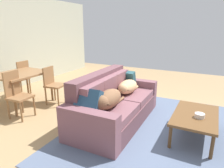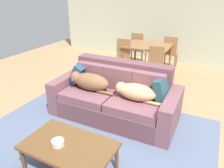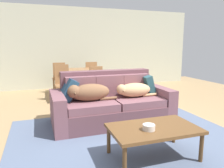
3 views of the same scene
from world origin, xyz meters
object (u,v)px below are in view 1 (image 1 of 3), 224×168
at_px(dining_chair_near_left, 17,93).
at_px(dining_chair_near_right, 53,83).
at_px(throw_pillow_by_right_arm, 127,80).
at_px(dining_table, 20,76).
at_px(bowl_on_coffee_table, 200,116).
at_px(coffee_table, 195,117).
at_px(couch, 113,104).
at_px(throw_pillow_by_left_arm, 88,102).
at_px(dog_on_right_cushion, 127,87).
at_px(dog_on_left_cushion, 108,99).
at_px(dining_chair_far_right, 21,76).

height_order(dining_chair_near_left, dining_chair_near_right, dining_chair_near_left).
xyz_separation_m(throw_pillow_by_right_arm, dining_table, (-0.99, 2.25, 0.04)).
distance_m(bowl_on_coffee_table, dining_chair_near_right, 3.23).
xyz_separation_m(coffee_table, dining_chair_near_right, (0.10, 3.16, 0.13)).
bearing_deg(couch, bowl_on_coffee_table, -91.82).
distance_m(couch, dining_chair_near_left, 1.94).
xyz_separation_m(throw_pillow_by_left_arm, throw_pillow_by_right_arm, (1.58, 0.03, -0.01)).
height_order(dog_on_right_cushion, throw_pillow_by_right_arm, throw_pillow_by_right_arm).
relative_size(dog_on_left_cushion, dining_chair_near_right, 0.98).
height_order(throw_pillow_by_left_arm, coffee_table, throw_pillow_by_left_arm).
height_order(coffee_table, dining_chair_near_right, dining_chair_near_right).
distance_m(bowl_on_coffee_table, dining_table, 3.85).
height_order(dog_on_left_cushion, throw_pillow_by_right_arm, throw_pillow_by_right_arm).
distance_m(dog_on_left_cushion, dining_chair_near_right, 1.95).
xyz_separation_m(dining_chair_near_left, dining_chair_near_right, (0.90, -0.10, -0.01)).
relative_size(throw_pillow_by_left_arm, dining_table, 0.36).
xyz_separation_m(throw_pillow_by_left_arm, dining_chair_near_right, (0.97, 1.66, -0.15)).
bearing_deg(dining_table, dining_chair_near_left, -134.63).
bearing_deg(throw_pillow_by_left_arm, dining_chair_far_right, 69.83).
distance_m(coffee_table, dining_table, 3.80).
relative_size(couch, dining_chair_far_right, 2.37).
height_order(dog_on_right_cushion, dining_chair_near_right, dining_chair_near_right).
bearing_deg(dining_table, throw_pillow_by_right_arm, -66.12).
distance_m(coffee_table, dining_chair_far_right, 4.36).
bearing_deg(dining_chair_near_left, couch, -72.73).
height_order(coffee_table, bowl_on_coffee_table, bowl_on_coffee_table).
height_order(throw_pillow_by_right_arm, coffee_table, throw_pillow_by_right_arm).
distance_m(throw_pillow_by_right_arm, dining_table, 2.46).
relative_size(coffee_table, dining_chair_near_right, 1.26).
bearing_deg(throw_pillow_by_left_arm, couch, -2.88).
bearing_deg(dining_chair_near_left, dog_on_right_cushion, -64.17).
relative_size(bowl_on_coffee_table, dining_chair_far_right, 0.16).
relative_size(throw_pillow_by_right_arm, dining_chair_near_left, 0.41).
bearing_deg(coffee_table, bowl_on_coffee_table, -148.34).
distance_m(coffee_table, dining_chair_near_left, 3.36).
relative_size(dining_table, dining_chair_near_right, 1.28).
bearing_deg(throw_pillow_by_right_arm, coffee_table, -114.66).
relative_size(coffee_table, bowl_on_coffee_table, 7.32).
xyz_separation_m(dog_on_right_cushion, dining_chair_near_left, (-1.12, 1.91, -0.09)).
bearing_deg(dining_table, bowl_on_coffee_table, -87.20).
height_order(dog_on_right_cushion, dining_chair_far_right, dining_chair_far_right).
bearing_deg(dog_on_right_cushion, throw_pillow_by_right_arm, 24.33).
bearing_deg(dining_table, dog_on_right_cushion, -75.95).
distance_m(dog_on_left_cushion, dining_table, 2.47).
bearing_deg(dining_chair_near_right, throw_pillow_by_right_arm, -76.66).
relative_size(dog_on_right_cushion, coffee_table, 0.72).
bearing_deg(dining_chair_near_left, dining_chair_near_right, -10.88).
bearing_deg(bowl_on_coffee_table, dining_table, 92.80).
xyz_separation_m(coffee_table, dining_table, (-0.29, 3.77, 0.32)).
bearing_deg(dining_chair_far_right, throw_pillow_by_left_arm, 66.63).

